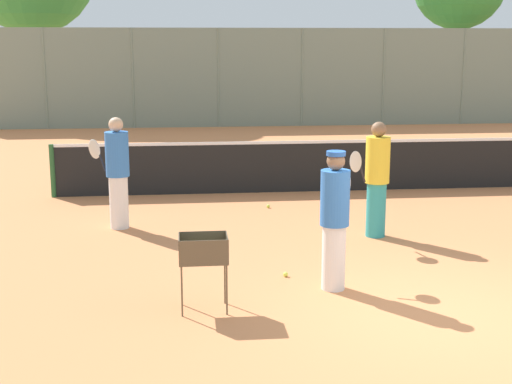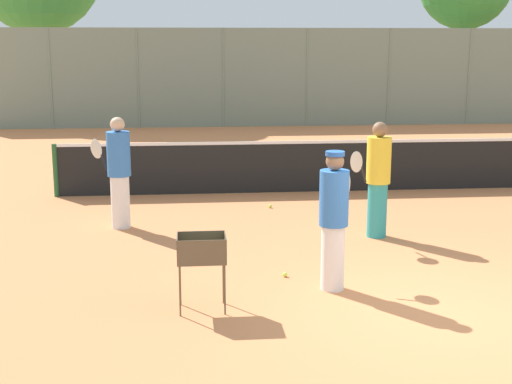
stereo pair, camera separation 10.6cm
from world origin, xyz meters
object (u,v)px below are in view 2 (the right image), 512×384
Objects in this scene: tennis_net at (326,165)px; parked_car at (380,102)px; player_white_outfit at (378,179)px; player_red_cap at (119,172)px; player_yellow_shirt at (334,219)px; ball_cart at (201,254)px.

tennis_net is 2.64× the size of parked_car.
player_red_cap reaches higher than player_white_outfit.
player_yellow_shirt is (-1.05, -5.92, 0.36)m from tennis_net.
player_red_cap is 0.44× the size of parked_car.
parked_car is at bearing -75.18° from player_red_cap.
player_yellow_shirt is at bearing 174.48° from player_red_cap.
parked_car reaches higher than ball_cart.
parked_car is at bearing 12.58° from player_yellow_shirt.
parked_car is at bearing 70.57° from tennis_net.
player_yellow_shirt is at bearing -106.72° from parked_car.
parked_car is at bearing -143.12° from player_white_outfit.
ball_cart is at bearing -110.46° from parked_car.
player_white_outfit is 0.99× the size of player_red_cap.
tennis_net is 14.86m from parked_car.
ball_cart is 0.21× the size of parked_car.
parked_car is (4.94, 14.02, 0.10)m from tennis_net.
ball_cart is at bearing 151.35° from player_red_cap.
ball_cart is (1.28, -3.89, -0.29)m from player_red_cap.
player_white_outfit is 4.24m from player_red_cap.
player_yellow_shirt is 20.82m from parked_car.
player_yellow_shirt is 1.97× the size of ball_cart.
ball_cart is (-1.66, -0.55, -0.25)m from player_yellow_shirt.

